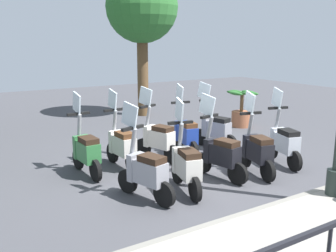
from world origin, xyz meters
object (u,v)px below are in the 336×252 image
at_px(scooter_near_0, 284,142).
at_px(scooter_far_0, 215,128).
at_px(potted_palm, 241,112).
at_px(scooter_far_1, 185,133).
at_px(scooter_near_3, 186,164).
at_px(scooter_far_2, 158,138).
at_px(scooter_far_4, 86,150).
at_px(tree_distant, 142,8).
at_px(scooter_near_2, 220,153).
at_px(scooter_near_4, 145,171).
at_px(scooter_near_1, 257,150).
at_px(scooter_far_3, 122,144).

height_order(scooter_near_0, scooter_far_0, same).
bearing_deg(potted_palm, scooter_far_1, 115.92).
bearing_deg(potted_palm, scooter_near_3, 127.63).
bearing_deg(scooter_near_0, potted_palm, -13.50).
distance_m(scooter_far_2, scooter_far_4, 1.58).
xyz_separation_m(tree_distant, scooter_far_1, (-4.45, 1.31, -3.00)).
bearing_deg(scooter_near_2, scooter_far_0, -47.40).
distance_m(scooter_far_1, scooter_far_4, 2.31).
height_order(scooter_near_2, scooter_near_4, same).
bearing_deg(scooter_near_1, potted_palm, -25.10).
bearing_deg(scooter_far_3, scooter_far_1, -89.88).
distance_m(scooter_near_0, scooter_near_4, 3.19).
distance_m(scooter_near_0, scooter_far_2, 2.57).
bearing_deg(scooter_far_3, potted_palm, -74.40).
distance_m(scooter_near_0, scooter_near_1, 0.89).
bearing_deg(scooter_near_3, scooter_near_1, -76.79).
relative_size(scooter_far_0, scooter_far_3, 1.00).
distance_m(scooter_near_4, scooter_far_3, 1.63).
bearing_deg(scooter_near_4, tree_distant, -44.00).
bearing_deg(scooter_far_2, scooter_near_4, 126.67).
relative_size(scooter_near_0, scooter_far_0, 1.00).
xyz_separation_m(scooter_far_0, scooter_far_4, (-0.13, 3.16, 0.00)).
bearing_deg(scooter_far_4, potted_palm, -76.89).
xyz_separation_m(tree_distant, scooter_far_4, (-4.56, 3.62, -3.00)).
distance_m(scooter_near_3, scooter_far_1, 2.11).
height_order(scooter_near_2, scooter_far_4, same).
bearing_deg(scooter_far_3, scooter_near_4, 165.51).
distance_m(scooter_near_1, scooter_far_2, 2.06).
relative_size(potted_palm, scooter_far_3, 0.69).
height_order(potted_palm, scooter_near_4, scooter_near_4).
xyz_separation_m(tree_distant, scooter_far_0, (-4.42, 0.46, -3.00)).
bearing_deg(scooter_near_0, scooter_near_3, 108.05).
relative_size(scooter_near_2, scooter_far_4, 1.00).
height_order(tree_distant, scooter_far_0, tree_distant).
distance_m(potted_palm, scooter_near_4, 5.77).
bearing_deg(tree_distant, scooter_far_2, 155.59).
bearing_deg(scooter_far_4, scooter_far_3, -91.82).
bearing_deg(scooter_near_2, scooter_far_4, 42.08).
relative_size(scooter_near_1, scooter_far_0, 1.00).
distance_m(tree_distant, scooter_far_1, 5.53).
distance_m(scooter_near_1, scooter_far_3, 2.60).
height_order(scooter_far_1, scooter_far_2, same).
xyz_separation_m(potted_palm, scooter_near_2, (-3.01, 3.26, 0.04)).
height_order(scooter_near_2, scooter_near_3, same).
distance_m(scooter_near_3, scooter_far_3, 1.71).
xyz_separation_m(scooter_near_0, scooter_far_1, (1.62, 1.29, 0.00)).
distance_m(potted_palm, scooter_far_3, 4.78).
height_order(scooter_near_4, scooter_far_1, same).
distance_m(potted_palm, scooter_near_2, 4.44).
relative_size(tree_distant, scooter_far_2, 3.05).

